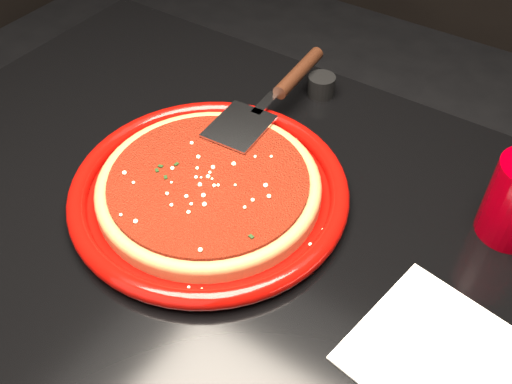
{
  "coord_description": "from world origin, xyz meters",
  "views": [
    {
      "loc": [
        0.29,
        -0.42,
        1.34
      ],
      "look_at": [
        -0.02,
        0.05,
        0.77
      ],
      "focal_mm": 40.0,
      "sensor_mm": 36.0,
      "label": 1
    }
  ],
  "objects_px": {
    "plate": "(209,190)",
    "pizza_server": "(273,95)",
    "table": "(249,362)",
    "ramekin": "(321,86)"
  },
  "relations": [
    {
      "from": "table",
      "to": "ramekin",
      "type": "xyz_separation_m",
      "value": [
        -0.07,
        0.33,
        0.39
      ]
    },
    {
      "from": "table",
      "to": "pizza_server",
      "type": "xyz_separation_m",
      "value": [
        -0.1,
        0.22,
        0.42
      ]
    },
    {
      "from": "table",
      "to": "pizza_server",
      "type": "bearing_deg",
      "value": 114.28
    },
    {
      "from": "table",
      "to": "plate",
      "type": "height_order",
      "value": "plate"
    },
    {
      "from": "pizza_server",
      "to": "plate",
      "type": "bearing_deg",
      "value": -86.99
    },
    {
      "from": "table",
      "to": "plate",
      "type": "xyz_separation_m",
      "value": [
        -0.08,
        0.02,
        0.39
      ]
    },
    {
      "from": "pizza_server",
      "to": "ramekin",
      "type": "distance_m",
      "value": 0.12
    },
    {
      "from": "plate",
      "to": "pizza_server",
      "type": "relative_size",
      "value": 1.17
    },
    {
      "from": "table",
      "to": "ramekin",
      "type": "relative_size",
      "value": 25.47
    },
    {
      "from": "table",
      "to": "ramekin",
      "type": "distance_m",
      "value": 0.52
    }
  ]
}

